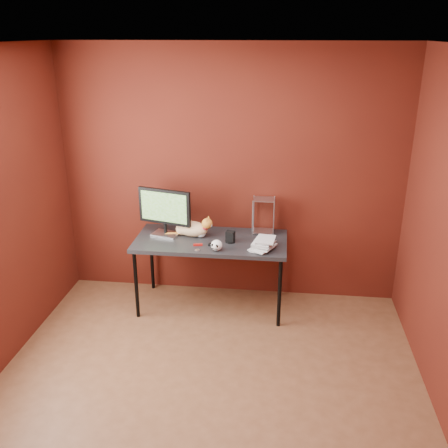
# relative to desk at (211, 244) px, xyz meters

# --- Properties ---
(room) EXTENTS (3.52, 3.52, 2.61)m
(room) POSITION_rel_desk_xyz_m (0.15, -1.37, 0.75)
(room) COLOR brown
(room) RESTS_ON ground
(desk) EXTENTS (1.50, 0.70, 0.75)m
(desk) POSITION_rel_desk_xyz_m (0.00, 0.00, 0.00)
(desk) COLOR black
(desk) RESTS_ON ground
(monitor) EXTENTS (0.55, 0.24, 0.48)m
(monitor) POSITION_rel_desk_xyz_m (-0.47, 0.06, 0.32)
(monitor) COLOR #A9A9AD
(monitor) RESTS_ON desk
(cat) EXTENTS (0.49, 0.25, 0.23)m
(cat) POSITION_rel_desk_xyz_m (-0.20, 0.07, 0.13)
(cat) COLOR orange
(cat) RESTS_ON desk
(skull_mug) EXTENTS (0.11, 0.11, 0.10)m
(skull_mug) POSITION_rel_desk_xyz_m (0.09, -0.26, 0.10)
(skull_mug) COLOR white
(skull_mug) RESTS_ON desk
(speaker) EXTENTS (0.10, 0.10, 0.11)m
(speaker) POSITION_rel_desk_xyz_m (0.20, -0.04, 0.10)
(speaker) COLOR black
(speaker) RESTS_ON desk
(book_stack) EXTENTS (0.26, 0.28, 1.15)m
(book_stack) POSITION_rel_desk_xyz_m (0.45, -0.14, 0.63)
(book_stack) COLOR beige
(book_stack) RESTS_ON desk
(wire_rack) EXTENTS (0.22, 0.18, 0.36)m
(wire_rack) POSITION_rel_desk_xyz_m (0.51, 0.26, 0.23)
(wire_rack) COLOR #A9A9AD
(wire_rack) RESTS_ON desk
(pocket_knife) EXTENTS (0.09, 0.04, 0.02)m
(pocket_knife) POSITION_rel_desk_xyz_m (-0.10, -0.17, 0.06)
(pocket_knife) COLOR #A3100C
(pocket_knife) RESTS_ON desk
(black_gadget) EXTENTS (0.06, 0.04, 0.02)m
(black_gadget) POSITION_rel_desk_xyz_m (0.03, -0.16, 0.06)
(black_gadget) COLOR black
(black_gadget) RESTS_ON desk
(washer) EXTENTS (0.05, 0.05, 0.00)m
(washer) POSITION_rel_desk_xyz_m (-0.09, -0.28, 0.05)
(washer) COLOR #A9A9AD
(washer) RESTS_ON desk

